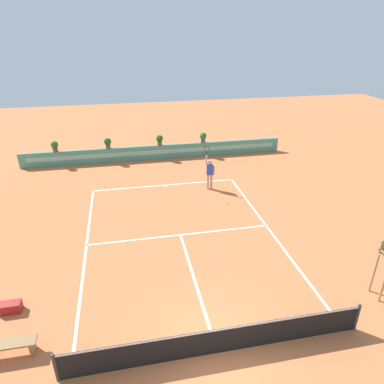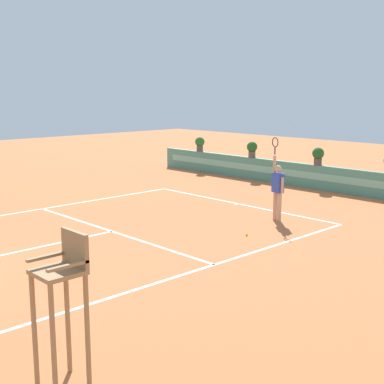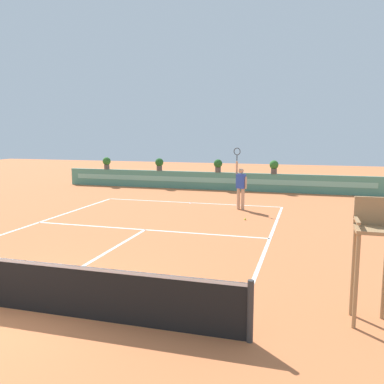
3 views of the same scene
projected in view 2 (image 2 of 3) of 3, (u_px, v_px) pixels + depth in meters
The scene contains 9 objects.
ground_plane at pixel (100, 234), 15.04m from camera, with size 60.00×60.00×0.00m, color #C66B3D.
court_lines at pixel (121, 229), 15.52m from camera, with size 8.32×11.94×0.01m.
back_wall_barrier at pixel (312, 177), 21.96m from camera, with size 18.00×0.21×1.00m.
umpire_chair at pixel (63, 291), 7.12m from camera, with size 0.60×0.60×2.14m.
tennis_player at pixel (278, 188), 16.39m from camera, with size 0.60×0.31×2.58m.
tennis_ball_near_baseline at pixel (247, 235), 14.85m from camera, with size 0.07×0.07×0.07m, color #CCE033.
potted_plant_far_left at pixel (200, 143), 26.51m from camera, with size 0.48×0.48×0.72m.
potted_plant_left at pixel (252, 148), 24.10m from camera, with size 0.48×0.48×0.72m.
potted_plant_centre at pixel (318, 155), 21.61m from camera, with size 0.48×0.48×0.72m.
Camera 2 is at (12.34, -2.12, 3.98)m, focal length 49.83 mm.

